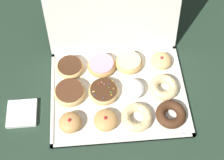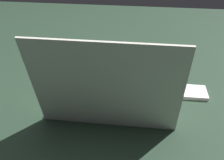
# 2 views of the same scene
# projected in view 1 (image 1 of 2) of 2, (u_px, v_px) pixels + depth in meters

# --- Properties ---
(ground_plane) EXTENTS (3.00, 3.00, 0.00)m
(ground_plane) POSITION_uv_depth(u_px,v_px,m) (118.00, 94.00, 1.24)
(ground_plane) COLOR #233828
(donut_box) EXTENTS (0.53, 0.41, 0.01)m
(donut_box) POSITION_uv_depth(u_px,v_px,m) (118.00, 93.00, 1.23)
(donut_box) COLOR silver
(donut_box) RESTS_ON ground
(box_lid_open) EXTENTS (0.53, 0.12, 0.40)m
(box_lid_open) POSITION_uv_depth(u_px,v_px,m) (113.00, 9.00, 1.20)
(box_lid_open) COLOR silver
(box_lid_open) RESTS_ON ground
(jelly_filled_donut_0) EXTENTS (0.08, 0.08, 0.05)m
(jelly_filled_donut_0) POSITION_uv_depth(u_px,v_px,m) (70.00, 123.00, 1.14)
(jelly_filled_donut_0) COLOR tan
(jelly_filled_donut_0) RESTS_ON donut_box
(jelly_filled_donut_1) EXTENTS (0.09, 0.09, 0.05)m
(jelly_filled_donut_1) POSITION_uv_depth(u_px,v_px,m) (106.00, 120.00, 1.15)
(jelly_filled_donut_1) COLOR tan
(jelly_filled_donut_1) RESTS_ON donut_box
(cruller_donut_2) EXTENTS (0.12, 0.12, 0.04)m
(cruller_donut_2) POSITION_uv_depth(u_px,v_px,m) (137.00, 117.00, 1.16)
(cruller_donut_2) COLOR #EACC8C
(cruller_donut_2) RESTS_ON donut_box
(chocolate_cake_ring_donut_3) EXTENTS (0.11, 0.11, 0.04)m
(chocolate_cake_ring_donut_3) POSITION_uv_depth(u_px,v_px,m) (171.00, 114.00, 1.16)
(chocolate_cake_ring_donut_3) COLOR #472816
(chocolate_cake_ring_donut_3) RESTS_ON donut_box
(chocolate_frosted_donut_4) EXTENTS (0.12, 0.12, 0.04)m
(chocolate_frosted_donut_4) POSITION_uv_depth(u_px,v_px,m) (70.00, 92.00, 1.21)
(chocolate_frosted_donut_4) COLOR #E5B770
(chocolate_frosted_donut_4) RESTS_ON donut_box
(sprinkle_donut_5) EXTENTS (0.12, 0.12, 0.04)m
(sprinkle_donut_5) POSITION_uv_depth(u_px,v_px,m) (103.00, 91.00, 1.21)
(sprinkle_donut_5) COLOR #E5B770
(sprinkle_donut_5) RESTS_ON donut_box
(powdered_filled_donut_6) EXTENTS (0.09, 0.09, 0.05)m
(powdered_filled_donut_6) POSITION_uv_depth(u_px,v_px,m) (133.00, 88.00, 1.21)
(powdered_filled_donut_6) COLOR white
(powdered_filled_donut_6) RESTS_ON donut_box
(cruller_donut_7) EXTENTS (0.12, 0.12, 0.04)m
(cruller_donut_7) POSITION_uv_depth(u_px,v_px,m) (164.00, 86.00, 1.22)
(cruller_donut_7) COLOR #EACC8C
(cruller_donut_7) RESTS_ON donut_box
(chocolate_frosted_donut_8) EXTENTS (0.11, 0.11, 0.04)m
(chocolate_frosted_donut_8) POSITION_uv_depth(u_px,v_px,m) (70.00, 67.00, 1.27)
(chocolate_frosted_donut_8) COLOR #E5B770
(chocolate_frosted_donut_8) RESTS_ON donut_box
(pink_frosted_donut_9) EXTENTS (0.12, 0.12, 0.04)m
(pink_frosted_donut_9) POSITION_uv_depth(u_px,v_px,m) (101.00, 65.00, 1.27)
(pink_frosted_donut_9) COLOR tan
(pink_frosted_donut_9) RESTS_ON donut_box
(glazed_ring_donut_10) EXTENTS (0.11, 0.11, 0.04)m
(glazed_ring_donut_10) POSITION_uv_depth(u_px,v_px,m) (129.00, 62.00, 1.28)
(glazed_ring_donut_10) COLOR tan
(glazed_ring_donut_10) RESTS_ON donut_box
(jelly_filled_donut_11) EXTENTS (0.09, 0.09, 0.05)m
(jelly_filled_donut_11) POSITION_uv_depth(u_px,v_px,m) (161.00, 61.00, 1.28)
(jelly_filled_donut_11) COLOR #E5B770
(jelly_filled_donut_11) RESTS_ON donut_box
(napkin_stack) EXTENTS (0.11, 0.11, 0.02)m
(napkin_stack) POSITION_uv_depth(u_px,v_px,m) (22.00, 113.00, 1.19)
(napkin_stack) COLOR white
(napkin_stack) RESTS_ON ground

